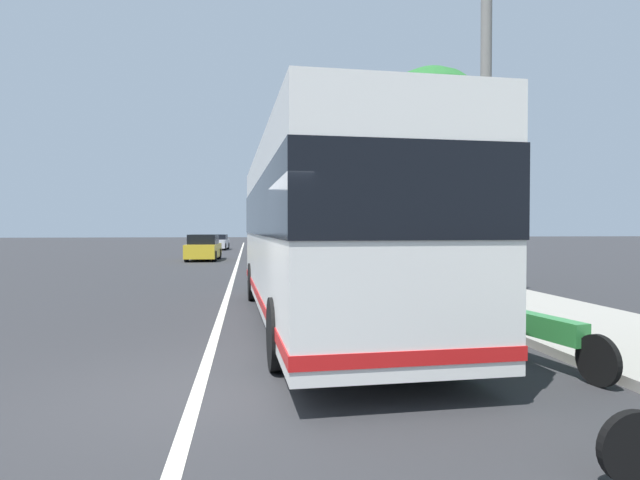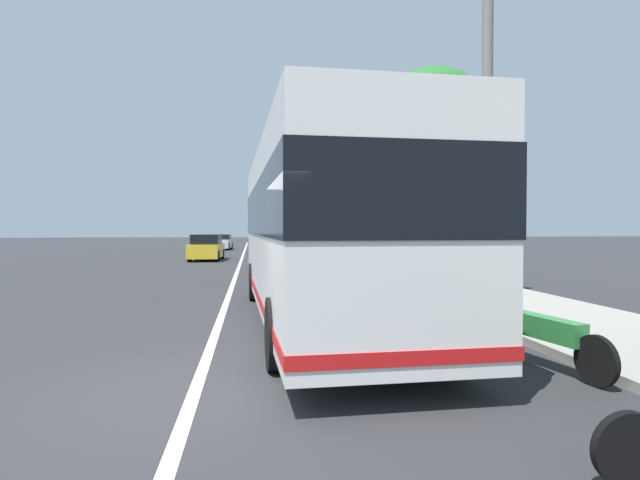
{
  "view_description": "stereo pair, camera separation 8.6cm",
  "coord_description": "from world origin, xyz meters",
  "px_view_note": "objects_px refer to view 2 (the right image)",
  "views": [
    {
      "loc": [
        -6.19,
        -0.6,
        1.94
      ],
      "look_at": [
        4.27,
        -2.06,
        1.7
      ],
      "focal_mm": 28.97,
      "sensor_mm": 36.0,
      "label": 1
    },
    {
      "loc": [
        -6.2,
        -0.68,
        1.94
      ],
      "look_at": [
        4.27,
        -2.06,
        1.7
      ],
      "focal_mm": 28.97,
      "sensor_mm": 36.0,
      "label": 2
    }
  ],
  "objects_px": {
    "car_oncoming": "(220,242)",
    "utility_pole": "(487,132)",
    "car_ahead_same_lane": "(207,248)",
    "roadside_tree_far_block": "(369,184)",
    "roadside_tree_mid_block": "(433,128)",
    "motorcycle_nearest_curb": "(544,334)",
    "car_side_street": "(265,243)",
    "coach_bus": "(319,227)"
  },
  "relations": [
    {
      "from": "car_oncoming",
      "to": "utility_pole",
      "type": "height_order",
      "value": "utility_pole"
    },
    {
      "from": "roadside_tree_mid_block",
      "to": "roadside_tree_far_block",
      "type": "xyz_separation_m",
      "value": [
        10.69,
        -0.12,
        -1.11
      ]
    },
    {
      "from": "motorcycle_nearest_curb",
      "to": "car_oncoming",
      "type": "distance_m",
      "value": 41.86
    },
    {
      "from": "roadside_tree_far_block",
      "to": "coach_bus",
      "type": "bearing_deg",
      "value": 163.93
    },
    {
      "from": "motorcycle_nearest_curb",
      "to": "car_ahead_same_lane",
      "type": "relative_size",
      "value": 0.52
    },
    {
      "from": "car_ahead_same_lane",
      "to": "roadside_tree_far_block",
      "type": "relative_size",
      "value": 0.71
    },
    {
      "from": "car_side_street",
      "to": "coach_bus",
      "type": "bearing_deg",
      "value": 176.19
    },
    {
      "from": "coach_bus",
      "to": "car_side_street",
      "type": "height_order",
      "value": "coach_bus"
    },
    {
      "from": "car_oncoming",
      "to": "car_ahead_same_lane",
      "type": "height_order",
      "value": "car_ahead_same_lane"
    },
    {
      "from": "car_oncoming",
      "to": "car_ahead_same_lane",
      "type": "distance_m",
      "value": 15.82
    },
    {
      "from": "roadside_tree_far_block",
      "to": "car_ahead_same_lane",
      "type": "bearing_deg",
      "value": 70.11
    },
    {
      "from": "roadside_tree_far_block",
      "to": "utility_pole",
      "type": "relative_size",
      "value": 0.71
    },
    {
      "from": "motorcycle_nearest_curb",
      "to": "roadside_tree_mid_block",
      "type": "bearing_deg",
      "value": -22.85
    },
    {
      "from": "coach_bus",
      "to": "motorcycle_nearest_curb",
      "type": "relative_size",
      "value": 4.7
    },
    {
      "from": "car_side_street",
      "to": "utility_pole",
      "type": "relative_size",
      "value": 0.5
    },
    {
      "from": "car_oncoming",
      "to": "roadside_tree_mid_block",
      "type": "relative_size",
      "value": 0.56
    },
    {
      "from": "car_side_street",
      "to": "roadside_tree_mid_block",
      "type": "relative_size",
      "value": 0.58
    },
    {
      "from": "car_ahead_same_lane",
      "to": "roadside_tree_far_block",
      "type": "distance_m",
      "value": 10.64
    },
    {
      "from": "coach_bus",
      "to": "car_oncoming",
      "type": "xyz_separation_m",
      "value": [
        37.35,
        4.29,
        -1.3
      ]
    },
    {
      "from": "motorcycle_nearest_curb",
      "to": "car_oncoming",
      "type": "xyz_separation_m",
      "value": [
        41.28,
        6.92,
        0.19
      ]
    },
    {
      "from": "car_side_street",
      "to": "utility_pole",
      "type": "xyz_separation_m",
      "value": [
        -29.98,
        -4.99,
        3.69
      ]
    },
    {
      "from": "car_oncoming",
      "to": "car_ahead_same_lane",
      "type": "xyz_separation_m",
      "value": [
        -15.81,
        -0.14,
        0.09
      ]
    },
    {
      "from": "motorcycle_nearest_curb",
      "to": "utility_pole",
      "type": "bearing_deg",
      "value": -29.04
    },
    {
      "from": "car_ahead_same_lane",
      "to": "utility_pole",
      "type": "distance_m",
      "value": 21.6
    },
    {
      "from": "motorcycle_nearest_curb",
      "to": "roadside_tree_far_block",
      "type": "distance_m",
      "value": 22.58
    },
    {
      "from": "car_side_street",
      "to": "car_ahead_same_lane",
      "type": "xyz_separation_m",
      "value": [
        -10.61,
        3.82,
        0.02
      ]
    },
    {
      "from": "car_side_street",
      "to": "car_ahead_same_lane",
      "type": "bearing_deg",
      "value": 155.79
    },
    {
      "from": "roadside_tree_mid_block",
      "to": "motorcycle_nearest_curb",
      "type": "bearing_deg",
      "value": 167.74
    },
    {
      "from": "motorcycle_nearest_curb",
      "to": "roadside_tree_far_block",
      "type": "xyz_separation_m",
      "value": [
        22.07,
        -2.6,
        3.99
      ]
    },
    {
      "from": "coach_bus",
      "to": "roadside_tree_far_block",
      "type": "xyz_separation_m",
      "value": [
        18.14,
        -5.23,
        2.5
      ]
    },
    {
      "from": "roadside_tree_mid_block",
      "to": "roadside_tree_far_block",
      "type": "bearing_deg",
      "value": -0.67
    },
    {
      "from": "coach_bus",
      "to": "roadside_tree_far_block",
      "type": "bearing_deg",
      "value": -18.33
    },
    {
      "from": "motorcycle_nearest_curb",
      "to": "coach_bus",
      "type": "bearing_deg",
      "value": 23.19
    },
    {
      "from": "car_oncoming",
      "to": "utility_pole",
      "type": "xyz_separation_m",
      "value": [
        -35.18,
        -8.95,
        3.76
      ]
    },
    {
      "from": "car_oncoming",
      "to": "utility_pole",
      "type": "distance_m",
      "value": 36.5
    },
    {
      "from": "motorcycle_nearest_curb",
      "to": "roadside_tree_far_block",
      "type": "bearing_deg",
      "value": -17.3
    },
    {
      "from": "roadside_tree_far_block",
      "to": "car_oncoming",
      "type": "bearing_deg",
      "value": 26.36
    },
    {
      "from": "coach_bus",
      "to": "utility_pole",
      "type": "distance_m",
      "value": 5.7
    },
    {
      "from": "motorcycle_nearest_curb",
      "to": "car_ahead_same_lane",
      "type": "distance_m",
      "value": 26.35
    },
    {
      "from": "roadside_tree_mid_block",
      "to": "utility_pole",
      "type": "xyz_separation_m",
      "value": [
        -5.29,
        0.44,
        -1.14
      ]
    },
    {
      "from": "motorcycle_nearest_curb",
      "to": "utility_pole",
      "type": "height_order",
      "value": "utility_pole"
    },
    {
      "from": "roadside_tree_far_block",
      "to": "roadside_tree_mid_block",
      "type": "bearing_deg",
      "value": 179.33
    }
  ]
}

